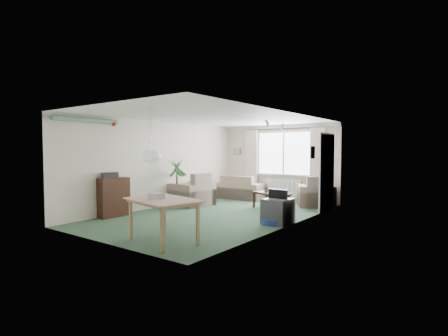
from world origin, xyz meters
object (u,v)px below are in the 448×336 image
Objects in this scene: bookshelf at (114,197)px; tv_cube at (278,211)px; sofa at (241,187)px; coffee_table at (271,201)px; dining_table at (163,221)px; armchair_left at (191,189)px; houseplant at (177,182)px; pet_bed at (274,221)px; armchair_corner at (316,191)px.

tv_cube is at bearing 26.25° from bookshelf.
coffee_table is at bearing 141.16° from sofa.
dining_table is (2.67, -0.93, -0.10)m from bookshelf.
bookshelf is (-0.34, -2.41, -0.00)m from armchair_left.
sofa is 4.49m from bookshelf.
houseplant is 2.36× the size of pet_bed.
bookshelf is (-2.52, -3.21, 0.24)m from coffee_table.
armchair_left is at bearing -159.82° from coffee_table.
armchair_left is 0.52m from houseplant.
armchair_left is at bearing 4.53° from armchair_corner.
houseplant is at bearing 85.62° from bookshelf.
bookshelf is 1.99m from houseplant.
tv_cube is (2.80, -2.76, -0.11)m from sofa.
houseplant is (-0.15, -0.44, 0.22)m from armchair_left.
armchair_left is 4.07m from dining_table.
armchair_corner is at bearing 83.10° from dining_table.
armchair_corner is 5.36m from dining_table.
dining_table is at bearing -87.89° from coffee_table.
houseplant is at bearing 72.87° from sofa.
bookshelf reaches higher than pet_bed.
armchair_corner is 0.92× the size of armchair_left.
houseplant reaches higher than pet_bed.
tv_cube reaches higher than coffee_table.
houseplant is (-2.33, -1.24, 0.47)m from coffee_table.
armchair_left is 0.76× the size of houseplant.
armchair_corner is at bearing 37.90° from houseplant.
houseplant is 3.39m from tv_cube.
sofa is 2.16m from coffee_table.
dining_table is at bearing -18.00° from bookshelf.
armchair_corner is 0.96× the size of coffee_table.
armchair_corner is at bearing 95.58° from tv_cube.
armchair_left is 1.12× the size of bookshelf.
sofa is at bearing 81.64° from bookshelf.
coffee_table is at bearing 92.11° from dining_table.
dining_table is at bearing -107.69° from tv_cube.
pet_bed is at bearing 25.55° from bookshelf.
bookshelf reaches higher than sofa.
sofa is at bearing 173.62° from armchair_left.
armchair_left reaches higher than coffee_table.
armchair_corner is 1.04× the size of bookshelf.
armchair_corner reaches higher than coffee_table.
houseplant reaches higher than coffee_table.
tv_cube is at bearing 130.86° from sofa.
coffee_table is 0.86× the size of dining_table.
houseplant is 1.18× the size of dining_table.
dining_table is 1.97× the size of tv_cube.
sofa reaches higher than dining_table.
bookshelf reaches higher than coffee_table.
dining_table is (2.48, -2.89, -0.33)m from houseplant.
bookshelf is 0.67× the size of houseplant.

